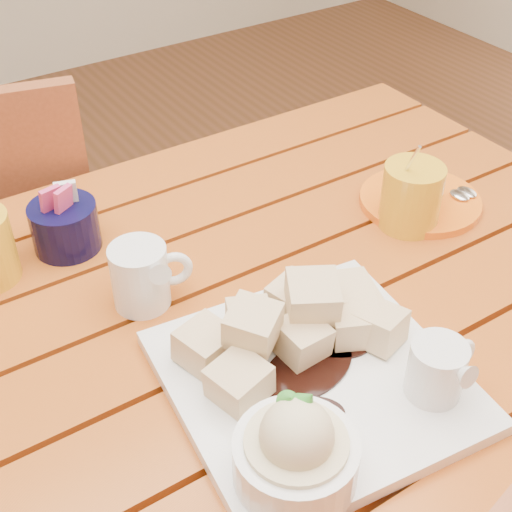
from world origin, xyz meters
TOP-DOWN VIEW (x-y plane):
  - table at (0.00, 0.00)m, footprint 1.20×0.79m
  - dessert_plate at (0.02, -0.16)m, footprint 0.32×0.32m
  - coffee_mug_right at (0.32, 0.03)m, footprint 0.12×0.08m
  - cream_pitcher at (-0.06, 0.08)m, footprint 0.10×0.09m
  - sugar_caddy at (-0.09, 0.23)m, footprint 0.09×0.09m
  - orange_saucer at (0.37, 0.05)m, footprint 0.17×0.17m

SIDE VIEW (x-z plane):
  - table at x=0.00m, z-range 0.27..1.02m
  - orange_saucer at x=0.37m, z-range 0.75..0.77m
  - dessert_plate at x=0.02m, z-range 0.72..0.84m
  - sugar_caddy at x=-0.09m, z-range 0.74..0.83m
  - cream_pitcher at x=-0.06m, z-range 0.75..0.83m
  - coffee_mug_right at x=0.32m, z-range 0.73..0.87m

